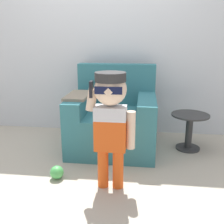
{
  "coord_description": "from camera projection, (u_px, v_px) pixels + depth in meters",
  "views": [
    {
      "loc": [
        0.58,
        -2.9,
        1.27
      ],
      "look_at": [
        0.28,
        -0.45,
        0.56
      ],
      "focal_mm": 42.0,
      "sensor_mm": 36.0,
      "label": 1
    }
  ],
  "objects": [
    {
      "name": "ground_plane",
      "position": [
        94.0,
        146.0,
        3.18
      ],
      "size": [
        10.0,
        10.0,
        0.0
      ],
      "primitive_type": "plane",
      "color": "#BCB29E"
    },
    {
      "name": "wall_back",
      "position": [
        101.0,
        35.0,
        3.4
      ],
      "size": [
        10.0,
        0.05,
        2.6
      ],
      "color": "silver",
      "rests_on": "ground_plane"
    },
    {
      "name": "armchair",
      "position": [
        113.0,
        120.0,
        3.08
      ],
      "size": [
        0.98,
        0.91,
        0.95
      ],
      "color": "teal",
      "rests_on": "ground_plane"
    },
    {
      "name": "person_child",
      "position": [
        111.0,
        113.0,
        2.13
      ],
      "size": [
        0.41,
        0.31,
        1.01
      ],
      "color": "#E05119",
      "rests_on": "ground_plane"
    },
    {
      "name": "side_table",
      "position": [
        189.0,
        128.0,
        3.03
      ],
      "size": [
        0.43,
        0.43,
        0.42
      ],
      "color": "#333333",
      "rests_on": "ground_plane"
    },
    {
      "name": "toy_ball",
      "position": [
        57.0,
        172.0,
        2.43
      ],
      "size": [
        0.13,
        0.13,
        0.13
      ],
      "color": "#4CB256",
      "rests_on": "ground_plane"
    }
  ]
}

